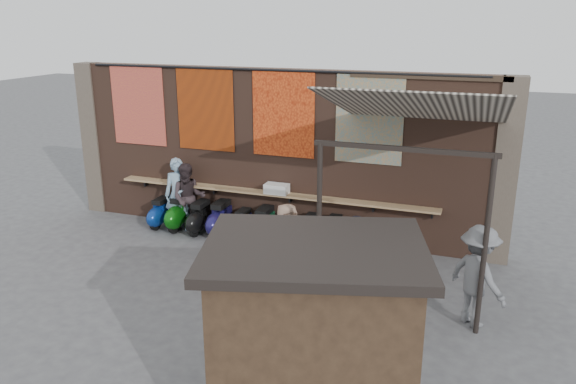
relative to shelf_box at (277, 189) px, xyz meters
The scene contains 35 objects.
ground 2.62m from the shelf_box, 94.85° to the right, with size 70.00×70.00×0.00m, color #474749.
brick_wall 0.88m from the shelf_box, 116.00° to the left, with size 10.00×0.40×4.00m, color brown.
pier_left 5.46m from the shelf_box, behind, with size 0.50×0.50×4.00m, color #4C4238.
pier_right 5.08m from the shelf_box, ahead, with size 0.50×0.50×4.00m, color #4C4238.
eating_counter 0.24m from the shelf_box, behind, with size 8.00×0.32×0.05m, color #9E7A51.
shelf_box is the anchor object (origin of this frame).
tapestry_redgold 4.19m from the shelf_box, behind, with size 1.50×0.02×2.00m, color maroon.
tapestry_sun 2.59m from the shelf_box, behind, with size 1.50×0.02×2.00m, color #EA4D0D.
tapestry_orange 1.77m from the shelf_box, 59.76° to the left, with size 1.50×0.02×2.00m, color #E4531C.
tapestry_multi 2.75m from the shelf_box, ahead, with size 1.50×0.02×2.00m, color teal.
hang_rail 2.75m from the shelf_box, 138.93° to the left, with size 0.06×0.06×9.50m, color black.
scooter_stool_0 3.19m from the shelf_box, behind, with size 0.35×0.78×0.74m, color navy, non-canonical shape.
scooter_stool_1 2.65m from the shelf_box, behind, with size 0.40×0.90×0.85m, color #0B4F0C, non-canonical shape.
scooter_stool_2 2.12m from the shelf_box, 169.64° to the right, with size 0.37×0.83×0.79m, color black, non-canonical shape.
scooter_stool_3 1.63m from the shelf_box, 167.26° to the right, with size 0.39×0.88×0.83m, color #161244, non-canonical shape.
scooter_stool_4 1.23m from the shelf_box, 162.09° to the right, with size 0.32×0.72×0.68m, color navy, non-canonical shape.
scooter_stool_5 0.92m from the shelf_box, 123.63° to the right, with size 0.39×0.86×0.81m, color #18633B, non-canonical shape.
scooter_stool_6 0.99m from the shelf_box, 42.56° to the right, with size 0.35×0.77×0.73m, color #0C0B77, non-canonical shape.
scooter_stool_7 1.31m from the shelf_box, 18.81° to the right, with size 0.36×0.80×0.76m, color #913F0D, non-canonical shape.
scooter_stool_8 1.74m from the shelf_box, 12.93° to the right, with size 0.37×0.83×0.79m, color maroon, non-canonical shape.
scooter_stool_9 2.31m from the shelf_box, ahead, with size 0.34×0.77×0.73m, color #A31D0C, non-canonical shape.
diner_left 2.53m from the shelf_box, behind, with size 0.67×0.44×1.84m, color #7FA0B9.
diner_right 2.26m from the shelf_box, behind, with size 0.84×0.66×1.73m, color #312629.
shopper_navy 3.87m from the shelf_box, 47.93° to the right, with size 1.07×0.45×1.83m, color black.
shopper_grey 5.34m from the shelf_box, 29.32° to the right, with size 1.17×0.67×1.81m, color slate.
shopper_tan 2.45m from the shelf_box, 64.41° to the right, with size 0.81×0.53×1.65m, color #9D7A64.
market_stall 6.74m from the shelf_box, 65.41° to the right, with size 2.30×1.72×2.49m, color black.
stall_roof 6.87m from the shelf_box, 65.41° to the right, with size 2.57×1.98×0.12m, color black.
stall_sign 5.89m from the shelf_box, 64.05° to the right, with size 1.20×0.04×0.50m, color gold.
stall_shelf 5.87m from the shelf_box, 64.05° to the right, with size 1.91×0.10×0.06m, color #473321.
awning_canvas 4.27m from the shelf_box, 22.96° to the right, with size 3.20×3.40×0.03m, color beige.
awning_ledger 4.28m from the shelf_box, ahead, with size 3.30×0.08×0.12m, color #33261C.
awning_header 4.77m from the shelf_box, 41.27° to the right, with size 3.00×0.08×0.08m, color black.
awning_post_left 3.48m from the shelf_box, 56.70° to the right, with size 0.09×0.09×3.10m, color black.
awning_post_right 5.54m from the shelf_box, 31.65° to the right, with size 0.09×0.09×3.10m, color black.
Camera 1 is at (4.72, -9.57, 5.10)m, focal length 35.00 mm.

